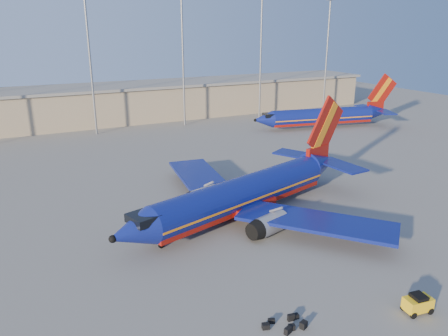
{
  "coord_description": "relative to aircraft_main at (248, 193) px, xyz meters",
  "views": [
    {
      "loc": [
        -21.03,
        -46.73,
        21.66
      ],
      "look_at": [
        3.22,
        1.98,
        4.0
      ],
      "focal_mm": 35.0,
      "sensor_mm": 36.0,
      "label": 1
    }
  ],
  "objects": [
    {
      "name": "baggage_tug",
      "position": [
        2.61,
        -22.83,
        -1.9
      ],
      "size": [
        2.35,
        1.6,
        1.58
      ],
      "rotation": [
        0.0,
        0.0,
        -0.13
      ],
      "color": "yellow",
      "rests_on": "ground"
    },
    {
      "name": "luggage_pile",
      "position": [
        -7.52,
        -19.77,
        -2.49
      ],
      "size": [
        3.32,
        2.1,
        0.55
      ],
      "color": "black",
      "rests_on": "ground"
    },
    {
      "name": "terminal_building",
      "position": [
        6.75,
        62.33,
        1.59
      ],
      "size": [
        122.0,
        16.0,
        8.5
      ],
      "color": "#9D8B6C",
      "rests_on": "ground"
    },
    {
      "name": "aircraft_second",
      "position": [
        38.83,
        33.63,
        -0.05
      ],
      "size": [
        34.09,
        14.06,
        11.64
      ],
      "rotation": [
        0.0,
        0.0,
        -0.19
      ],
      "color": "navy",
      "rests_on": "ground"
    },
    {
      "name": "aircraft_main",
      "position": [
        0.0,
        0.0,
        0.0
      ],
      "size": [
        36.67,
        34.74,
        12.75
      ],
      "rotation": [
        0.0,
        0.0,
        0.29
      ],
      "color": "navy",
      "rests_on": "ground"
    },
    {
      "name": "light_mast_row",
      "position": [
        1.75,
        50.33,
        14.83
      ],
      "size": [
        101.6,
        1.6,
        28.65
      ],
      "color": "gray",
      "rests_on": "ground"
    },
    {
      "name": "ground",
      "position": [
        -3.25,
        4.33,
        -2.72
      ],
      "size": [
        220.0,
        220.0,
        0.0
      ],
      "primitive_type": "plane",
      "color": "slate",
      "rests_on": "ground"
    }
  ]
}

